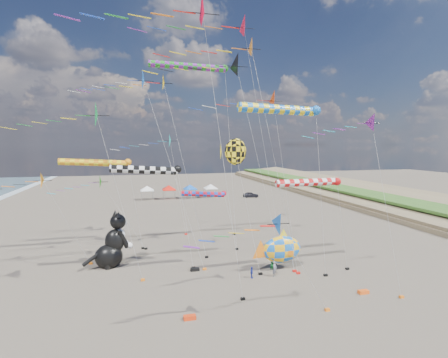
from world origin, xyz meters
TOP-DOWN VIEW (x-y plane):
  - ground at (0.00, 0.00)m, footprint 260.00×260.00m
  - delta_kite_0 at (-5.36, 26.67)m, footprint 9.97×2.09m
  - delta_kite_1 at (2.63, 15.24)m, footprint 14.20×3.00m
  - delta_kite_2 at (-7.05, 12.23)m, footprint 10.55×2.09m
  - delta_kite_3 at (-12.17, 10.87)m, footprint 10.48×2.40m
  - delta_kite_4 at (-17.95, 16.97)m, footprint 10.13×1.87m
  - delta_kite_5 at (8.49, 1.68)m, footprint 9.02×1.68m
  - delta_kite_6 at (0.96, 8.84)m, footprint 13.05×2.07m
  - delta_kite_7 at (6.96, 18.24)m, footprint 12.59×2.63m
  - delta_kite_8 at (4.74, 19.03)m, footprint 16.66×3.05m
  - delta_kite_9 at (0.44, 1.19)m, footprint 10.26×1.81m
  - delta_kite_10 at (-4.75, 4.64)m, footprint 13.31×2.83m
  - delta_kite_11 at (-6.37, 15.93)m, footprint 12.50×2.13m
  - delta_kite_12 at (-12.56, 20.92)m, footprint 9.60×1.77m
  - windsock_0 at (-2.22, 18.05)m, footprint 10.30×0.81m
  - windsock_1 at (0.71, 24.96)m, footprint 7.64×0.73m
  - windsock_2 at (-12.82, 21.26)m, footprint 9.31×0.82m
  - windsock_3 at (7.85, 8.69)m, footprint 8.20×0.76m
  - windsock_4 at (-7.36, 12.87)m, footprint 8.12×0.79m
  - windsock_5 at (4.30, 7.63)m, footprint 9.21×0.89m
  - angelfish_kite at (0.88, 11.55)m, footprint 3.74×3.02m
  - cat_inflatable at (-11.20, 15.68)m, footprint 4.84×3.63m
  - fish_inflatable at (5.63, 10.42)m, footprint 5.58×2.19m
  - person_adult at (4.27, 8.83)m, footprint 0.65×0.62m
  - child_green at (4.74, 10.50)m, footprint 0.57×0.48m
  - child_blue at (1.96, 8.95)m, footprint 0.60×0.68m
  - kite_bag_0 at (-5.03, 2.53)m, footprint 0.90×0.44m
  - kite_bag_1 at (10.14, 3.23)m, footprint 0.90×0.44m
  - kite_bag_2 at (10.64, 19.59)m, footprint 0.90×0.44m
  - kite_bag_3 at (-3.00, 12.21)m, footprint 0.90×0.44m
  - tent_row at (1.50, 60.00)m, footprint 19.20×4.20m
  - parked_car at (18.53, 58.00)m, footprint 4.04×2.33m

SIDE VIEW (x-z plane):
  - ground at x=0.00m, z-range 0.00..0.00m
  - kite_bag_0 at x=-5.03m, z-range 0.00..0.30m
  - kite_bag_1 at x=10.14m, z-range 0.00..0.30m
  - kite_bag_2 at x=10.64m, z-range 0.00..0.30m
  - kite_bag_3 at x=-3.00m, z-range 0.00..0.30m
  - child_green at x=4.74m, z-range 0.00..1.05m
  - child_blue at x=1.96m, z-range 0.00..1.11m
  - parked_car at x=18.53m, z-range 0.00..1.29m
  - person_adult at x=4.27m, z-range 0.00..1.50m
  - fish_inflatable at x=5.63m, z-range 0.00..4.26m
  - cat_inflatable at x=-11.20m, z-range 0.00..5.86m
  - tent_row at x=1.50m, z-range 1.25..5.05m
  - windsock_1 at x=0.71m, z-range 2.78..9.15m
  - delta_kite_9 at x=0.44m, z-range 2.87..11.14m
  - delta_kite_12 at x=-12.56m, z-range 3.48..12.93m
  - delta_kite_4 at x=-17.95m, z-range 3.79..13.98m
  - windsock_3 at x=7.85m, z-range 4.33..13.84m
  - windsock_4 at x=-7.36m, z-range 4.91..15.64m
  - windsock_2 at x=-12.82m, z-range 5.09..16.19m
  - angelfish_kite at x=0.88m, z-range 5.28..18.67m
  - delta_kite_0 at x=-5.36m, z-range 5.83..20.22m
  - delta_kite_5 at x=8.49m, z-range 6.46..21.87m
  - delta_kite_3 at x=-12.17m, z-range 6.82..23.37m
  - windsock_5 at x=4.30m, z-range 7.67..24.02m
  - delta_kite_7 at x=6.96m, z-range 8.08..27.40m
  - delta_kite_2 at x=-7.05m, z-range 8.51..28.24m
  - delta_kite_11 at x=-6.37m, z-range 8.84..29.35m
  - delta_kite_1 at x=2.63m, z-range 9.81..32.87m
  - delta_kite_6 at x=0.96m, z-range 9.99..32.79m
  - windsock_0 at x=-2.22m, z-range 10.46..32.36m
  - delta_kite_10 at x=-4.75m, z-range 10.26..34.09m
  - delta_kite_8 at x=4.74m, z-range 12.51..41.08m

